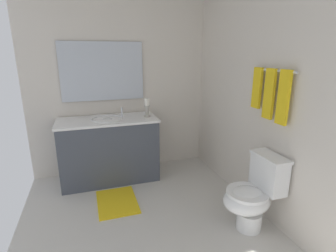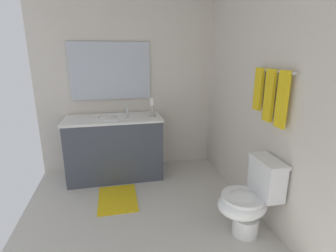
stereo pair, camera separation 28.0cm
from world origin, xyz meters
TOP-DOWN VIEW (x-y plane):
  - floor at (0.00, 0.00)m, footprint 2.92×2.48m
  - wall_back at (0.00, 1.24)m, footprint 2.92×0.04m
  - wall_left at (-1.46, 0.00)m, footprint 0.04×2.48m
  - vanity_cabinet at (-1.14, -0.23)m, footprint 0.58×1.28m
  - sink_basin at (-1.14, -0.23)m, footprint 0.40×0.40m
  - mirror at (-1.42, -0.23)m, footprint 0.02×1.08m
  - candle_holder_tall at (-1.10, 0.29)m, footprint 0.09×0.09m
  - toilet at (0.35, 0.96)m, footprint 0.39×0.54m
  - towel_bar at (0.17, 1.18)m, footprint 0.56×0.02m
  - towel_near_vanity at (-0.01, 1.16)m, footprint 0.11×0.03m
  - towel_center at (0.17, 1.16)m, footprint 0.12×0.03m
  - towel_near_corner at (0.36, 1.16)m, footprint 0.12×0.03m
  - bath_mat at (-0.51, -0.23)m, footprint 0.60×0.44m

SIDE VIEW (x-z plane):
  - floor at x=0.00m, z-range -0.02..0.00m
  - bath_mat at x=-0.51m, z-range 0.00..0.02m
  - toilet at x=0.35m, z-range -0.01..0.74m
  - vanity_cabinet at x=-1.14m, z-range 0.00..0.84m
  - sink_basin at x=-1.14m, z-range 0.68..0.93m
  - candle_holder_tall at x=-1.10m, z-range 0.85..1.09m
  - wall_back at x=0.00m, z-range 0.00..2.45m
  - wall_left at x=-1.46m, z-range 0.00..2.45m
  - towel_near_corner at x=0.36m, z-range 1.05..1.53m
  - towel_center at x=0.17m, z-range 1.06..1.53m
  - towel_near_vanity at x=-0.01m, z-range 1.12..1.53m
  - mirror at x=-1.42m, z-range 1.04..1.81m
  - towel_bar at x=0.17m, z-range 1.50..1.52m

